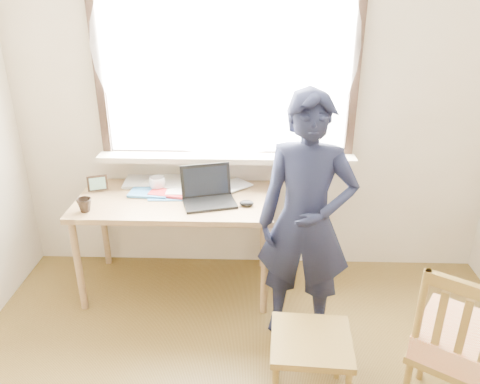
{
  "coord_description": "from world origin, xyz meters",
  "views": [
    {
      "loc": [
        0.0,
        -1.28,
        2.09
      ],
      "look_at": [
        -0.07,
        0.95,
        1.08
      ],
      "focal_mm": 35.0,
      "sensor_mm": 36.0,
      "label": 1
    }
  ],
  "objects_px": {
    "laptop": "(208,193)",
    "desk": "(175,208)",
    "work_chair": "(311,348)",
    "person": "(306,222)",
    "side_chair": "(463,344)",
    "mug_dark": "(85,205)",
    "mug_white": "(157,183)"
  },
  "relations": [
    {
      "from": "mug_white",
      "to": "side_chair",
      "type": "height_order",
      "value": "side_chair"
    },
    {
      "from": "mug_white",
      "to": "work_chair",
      "type": "height_order",
      "value": "mug_white"
    },
    {
      "from": "laptop",
      "to": "desk",
      "type": "bearing_deg",
      "value": 172.21
    },
    {
      "from": "work_chair",
      "to": "mug_white",
      "type": "bearing_deg",
      "value": 130.41
    },
    {
      "from": "desk",
      "to": "side_chair",
      "type": "height_order",
      "value": "side_chair"
    },
    {
      "from": "laptop",
      "to": "work_chair",
      "type": "xyz_separation_m",
      "value": [
        0.62,
        -0.99,
        -0.42
      ]
    },
    {
      "from": "work_chair",
      "to": "mug_dark",
      "type": "bearing_deg",
      "value": 150.09
    },
    {
      "from": "laptop",
      "to": "side_chair",
      "type": "xyz_separation_m",
      "value": [
        1.33,
        -1.09,
        -0.29
      ]
    },
    {
      "from": "side_chair",
      "to": "person",
      "type": "relative_size",
      "value": 0.6
    },
    {
      "from": "work_chair",
      "to": "person",
      "type": "distance_m",
      "value": 0.72
    },
    {
      "from": "laptop",
      "to": "mug_white",
      "type": "relative_size",
      "value": 3.36
    },
    {
      "from": "mug_white",
      "to": "side_chair",
      "type": "bearing_deg",
      "value": -36.63
    },
    {
      "from": "laptop",
      "to": "mug_dark",
      "type": "bearing_deg",
      "value": -166.69
    },
    {
      "from": "desk",
      "to": "mug_dark",
      "type": "relative_size",
      "value": 13.9
    },
    {
      "from": "mug_dark",
      "to": "work_chair",
      "type": "relative_size",
      "value": 0.22
    },
    {
      "from": "laptop",
      "to": "side_chair",
      "type": "bearing_deg",
      "value": -39.39
    },
    {
      "from": "mug_white",
      "to": "mug_dark",
      "type": "relative_size",
      "value": 1.25
    },
    {
      "from": "mug_dark",
      "to": "person",
      "type": "relative_size",
      "value": 0.06
    },
    {
      "from": "desk",
      "to": "side_chair",
      "type": "bearing_deg",
      "value": -35.68
    },
    {
      "from": "mug_dark",
      "to": "mug_white",
      "type": "bearing_deg",
      "value": 42.17
    },
    {
      "from": "desk",
      "to": "laptop",
      "type": "xyz_separation_m",
      "value": [
        0.24,
        -0.03,
        0.13
      ]
    },
    {
      "from": "work_chair",
      "to": "person",
      "type": "relative_size",
      "value": 0.27
    },
    {
      "from": "desk",
      "to": "mug_white",
      "type": "bearing_deg",
      "value": 134.56
    },
    {
      "from": "laptop",
      "to": "person",
      "type": "distance_m",
      "value": 0.75
    },
    {
      "from": "mug_white",
      "to": "desk",
      "type": "bearing_deg",
      "value": -45.44
    },
    {
      "from": "desk",
      "to": "mug_white",
      "type": "height_order",
      "value": "mug_white"
    },
    {
      "from": "laptop",
      "to": "mug_dark",
      "type": "relative_size",
      "value": 4.19
    },
    {
      "from": "desk",
      "to": "work_chair",
      "type": "height_order",
      "value": "desk"
    },
    {
      "from": "work_chair",
      "to": "person",
      "type": "bearing_deg",
      "value": 89.5
    },
    {
      "from": "mug_white",
      "to": "mug_dark",
      "type": "bearing_deg",
      "value": -137.83
    },
    {
      "from": "work_chair",
      "to": "person",
      "type": "xyz_separation_m",
      "value": [
        0.01,
        0.58,
        0.43
      ]
    },
    {
      "from": "side_chair",
      "to": "work_chair",
      "type": "bearing_deg",
      "value": 172.12
    }
  ]
}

